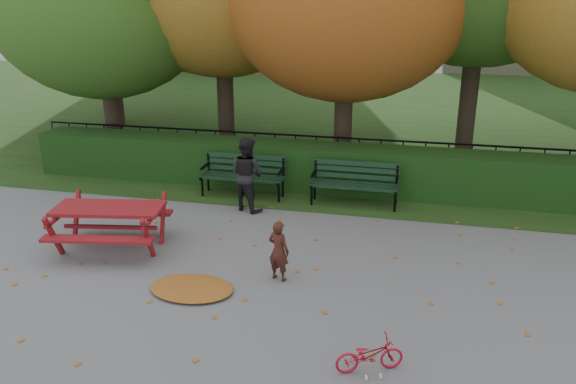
% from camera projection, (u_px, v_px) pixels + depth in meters
% --- Properties ---
extents(ground, '(90.00, 90.00, 0.00)m').
position_uv_depth(ground, '(254.00, 281.00, 8.58)').
color(ground, slate).
rests_on(ground, ground).
extents(grass_strip, '(90.00, 90.00, 0.00)m').
position_uv_depth(grass_strip, '(356.00, 108.00, 21.43)').
color(grass_strip, '#1C3310').
rests_on(grass_strip, ground).
extents(hedge, '(13.00, 0.90, 1.00)m').
position_uv_depth(hedge, '(310.00, 167.00, 12.54)').
color(hedge, black).
rests_on(hedge, ground).
extents(iron_fence, '(14.00, 0.04, 1.02)m').
position_uv_depth(iron_fence, '(316.00, 155.00, 13.26)').
color(iron_fence, black).
rests_on(iron_fence, ground).
extents(bench_left, '(1.80, 0.57, 0.88)m').
position_uv_depth(bench_left, '(243.00, 172.00, 12.08)').
color(bench_left, black).
rests_on(bench_left, ground).
extents(bench_right, '(1.80, 0.57, 0.88)m').
position_uv_depth(bench_right, '(355.00, 180.00, 11.57)').
color(bench_right, black).
rests_on(bench_right, ground).
extents(picnic_table, '(2.03, 1.74, 0.88)m').
position_uv_depth(picnic_table, '(109.00, 216.00, 9.48)').
color(picnic_table, maroon).
rests_on(picnic_table, ground).
extents(leaf_pile, '(1.32, 0.96, 0.09)m').
position_uv_depth(leaf_pile, '(192.00, 288.00, 8.30)').
color(leaf_pile, maroon).
rests_on(leaf_pile, ground).
extents(leaf_scatter, '(9.00, 5.70, 0.01)m').
position_uv_depth(leaf_scatter, '(259.00, 272.00, 8.85)').
color(leaf_scatter, maroon).
rests_on(leaf_scatter, ground).
extents(child, '(0.41, 0.33, 0.96)m').
position_uv_depth(child, '(279.00, 251.00, 8.49)').
color(child, '#3C1B13').
rests_on(child, ground).
extents(adult, '(0.90, 0.82, 1.50)m').
position_uv_depth(adult, '(247.00, 174.00, 11.19)').
color(adult, black).
rests_on(adult, ground).
extents(bicycle, '(0.86, 0.58, 0.43)m').
position_uv_depth(bicycle, '(369.00, 355.00, 6.49)').
color(bicycle, '#AF1025').
rests_on(bicycle, ground).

